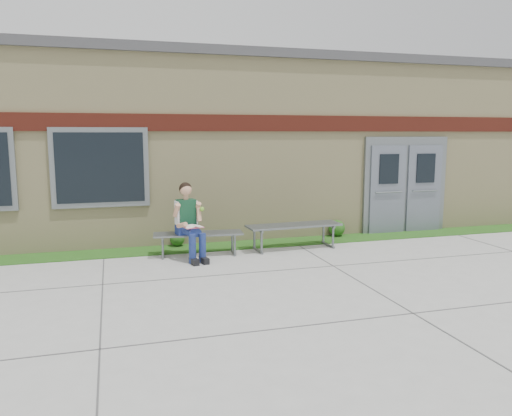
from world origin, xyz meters
name	(u,v)px	position (x,y,z in m)	size (l,w,h in m)	color
ground	(291,278)	(0.00, 0.00, 0.00)	(80.00, 80.00, 0.00)	#9E9E99
grass_strip	(249,244)	(0.00, 2.60, 0.01)	(16.00, 0.80, 0.02)	#264512
school_building	(216,144)	(0.00, 5.99, 2.10)	(16.20, 6.22, 4.20)	beige
bench_left	(198,238)	(-1.20, 2.00, 0.35)	(1.77, 0.66, 0.45)	slate
bench_right	(294,230)	(0.80, 2.00, 0.40)	(2.01, 0.65, 0.52)	slate
girl	(189,220)	(-1.41, 1.78, 0.74)	(0.59, 0.94, 1.46)	navy
shrub_mid	(177,239)	(-1.51, 2.85, 0.17)	(0.31, 0.31, 0.31)	#264512
shrub_east	(337,228)	(2.18, 2.85, 0.21)	(0.38, 0.38, 0.38)	#264512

